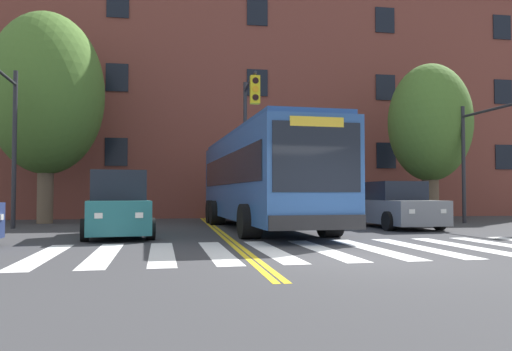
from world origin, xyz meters
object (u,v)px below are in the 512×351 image
object	(u,v)px
car_grey_far_lane	(394,207)
car_white_behind_bus	(234,197)
traffic_light_far_corner	(2,116)
traffic_light_overhead	(249,124)
car_teal_near_lane	(118,207)
traffic_light_near_corner	(494,138)
street_tree_curbside_large	(430,123)
city_bus	(261,178)
street_tree_curbside_small	(47,94)

from	to	relation	value
car_grey_far_lane	car_white_behind_bus	size ratio (longest dim) A/B	0.94
traffic_light_far_corner	traffic_light_overhead	world-z (taller)	traffic_light_overhead
car_teal_near_lane	traffic_light_near_corner	size ratio (longest dim) A/B	0.82
car_grey_far_lane	traffic_light_overhead	distance (m)	6.36
street_tree_curbside_large	city_bus	bearing A→B (deg)	-155.46
traffic_light_overhead	street_tree_curbside_large	xyz separation A→B (m)	(8.88, 2.27, 0.53)
car_teal_near_lane	traffic_light_near_corner	xyz separation A→B (m)	(13.90, 2.52, 2.54)
car_white_behind_bus	street_tree_curbside_small	bearing A→B (deg)	-151.20
city_bus	car_white_behind_bus	xyz separation A→B (m)	(0.22, 9.54, -0.77)
traffic_light_far_corner	street_tree_curbside_small	size ratio (longest dim) A/B	0.64
city_bus	street_tree_curbside_large	xyz separation A→B (m)	(8.71, 3.98, 2.70)
car_grey_far_lane	street_tree_curbside_small	size ratio (longest dim) A/B	0.52
car_grey_far_lane	car_teal_near_lane	bearing A→B (deg)	-166.35
city_bus	traffic_light_near_corner	size ratio (longest dim) A/B	2.40
car_grey_far_lane	street_tree_curbside_small	bearing A→B (deg)	159.90
car_teal_near_lane	street_tree_curbside_large	world-z (taller)	street_tree_curbside_large
traffic_light_near_corner	traffic_light_overhead	size ratio (longest dim) A/B	0.85
city_bus	traffic_light_near_corner	world-z (taller)	traffic_light_near_corner
street_tree_curbside_large	traffic_light_near_corner	bearing A→B (deg)	-82.55
city_bus	car_grey_far_lane	distance (m)	5.11
street_tree_curbside_large	car_white_behind_bus	bearing A→B (deg)	146.75
city_bus	car_teal_near_lane	size ratio (longest dim) A/B	2.94
traffic_light_overhead	street_tree_curbside_small	bearing A→B (deg)	159.52
traffic_light_overhead	street_tree_curbside_small	size ratio (longest dim) A/B	0.66
car_grey_far_lane	traffic_light_near_corner	bearing A→B (deg)	2.27
car_teal_near_lane	car_grey_far_lane	distance (m)	9.96
car_grey_far_lane	traffic_light_near_corner	world-z (taller)	traffic_light_near_corner
street_tree_curbside_large	street_tree_curbside_small	world-z (taller)	street_tree_curbside_small
car_white_behind_bus	street_tree_curbside_large	distance (m)	10.73
city_bus	traffic_light_far_corner	size ratio (longest dim) A/B	2.09
street_tree_curbside_large	car_teal_near_lane	bearing A→B (deg)	-154.26
car_teal_near_lane	traffic_light_near_corner	distance (m)	14.35
city_bus	street_tree_curbside_small	bearing A→B (deg)	150.38
traffic_light_far_corner	traffic_light_overhead	bearing A→B (deg)	10.75
street_tree_curbside_small	street_tree_curbside_large	bearing A→B (deg)	-2.72
street_tree_curbside_large	car_grey_far_lane	bearing A→B (deg)	-132.11
street_tree_curbside_large	street_tree_curbside_small	distance (m)	17.19
car_teal_near_lane	traffic_light_overhead	distance (m)	6.89
car_teal_near_lane	street_tree_curbside_small	distance (m)	9.40
city_bus	traffic_light_near_corner	bearing A→B (deg)	0.27
city_bus	traffic_light_overhead	world-z (taller)	traffic_light_overhead
city_bus	traffic_light_far_corner	xyz separation A→B (m)	(-8.69, 0.09, 2.01)
car_white_behind_bus	street_tree_curbside_large	bearing A→B (deg)	-33.25
traffic_light_far_corner	traffic_light_overhead	distance (m)	8.67
traffic_light_overhead	street_tree_curbside_large	distance (m)	9.18
traffic_light_overhead	traffic_light_far_corner	bearing A→B (deg)	-169.25
car_white_behind_bus	traffic_light_overhead	xyz separation A→B (m)	(-0.39, -7.84, 2.94)
car_grey_far_lane	traffic_light_near_corner	xyz separation A→B (m)	(4.22, 0.17, 2.63)
car_teal_near_lane	traffic_light_far_corner	xyz separation A→B (m)	(-4.02, 2.57, 2.97)
car_white_behind_bus	traffic_light_near_corner	bearing A→B (deg)	-46.53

